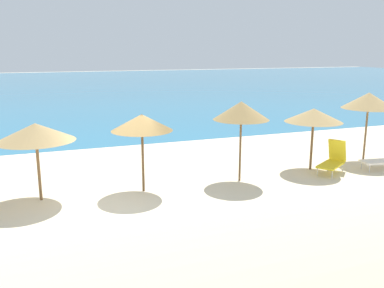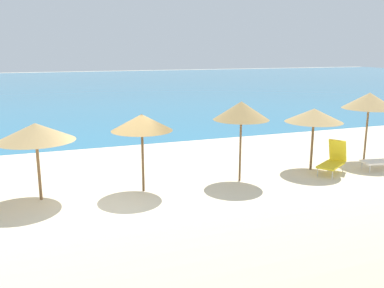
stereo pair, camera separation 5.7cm
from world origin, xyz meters
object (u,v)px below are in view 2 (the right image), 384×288
(beach_umbrella_7, at_px, (314,116))
(beach_umbrella_8, at_px, (369,101))
(beach_umbrella_5, at_px, (142,123))
(beach_umbrella_4, at_px, (36,132))
(beach_umbrella_6, at_px, (241,111))
(lounge_chair_2, at_px, (333,160))

(beach_umbrella_7, xyz_separation_m, beach_umbrella_8, (2.81, 0.27, 0.41))
(beach_umbrella_5, height_order, beach_umbrella_8, beach_umbrella_8)
(beach_umbrella_4, xyz_separation_m, beach_umbrella_6, (6.59, -0.38, 0.36))
(beach_umbrella_4, bearing_deg, beach_umbrella_5, -5.18)
(beach_umbrella_5, relative_size, beach_umbrella_7, 1.07)
(beach_umbrella_5, distance_m, beach_umbrella_7, 6.64)
(beach_umbrella_5, height_order, beach_umbrella_6, beach_umbrella_6)
(beach_umbrella_4, bearing_deg, lounge_chair_2, -4.17)
(beach_umbrella_8, bearing_deg, lounge_chair_2, -157.78)
(lounge_chair_2, bearing_deg, beach_umbrella_8, -99.79)
(beach_umbrella_7, bearing_deg, lounge_chair_2, -54.45)
(beach_umbrella_5, xyz_separation_m, beach_umbrella_8, (9.45, 0.49, 0.25))
(beach_umbrella_5, bearing_deg, beach_umbrella_6, -1.63)
(beach_umbrella_7, relative_size, lounge_chair_2, 1.51)
(lounge_chair_2, bearing_deg, beach_umbrella_5, 54.28)
(lounge_chair_2, bearing_deg, beach_umbrella_6, 52.34)
(beach_umbrella_6, height_order, lounge_chair_2, beach_umbrella_6)
(beach_umbrella_8, bearing_deg, beach_umbrella_4, -179.08)
(beach_umbrella_8, bearing_deg, beach_umbrella_7, -174.45)
(beach_umbrella_5, distance_m, lounge_chair_2, 7.35)
(beach_umbrella_5, relative_size, lounge_chair_2, 1.62)
(beach_umbrella_6, relative_size, beach_umbrella_7, 1.19)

